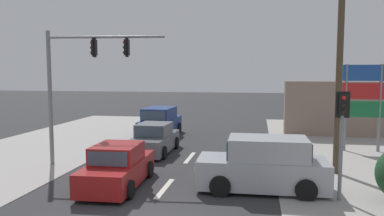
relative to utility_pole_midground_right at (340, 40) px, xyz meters
name	(u,v)px	position (x,y,z in m)	size (l,w,h in m)	color
lane_dash_mid	(165,188)	(-6.47, -3.18, -5.45)	(0.20, 2.40, 0.01)	silver
lane_dash_far	(190,158)	(-6.47, 1.82, -5.45)	(0.20, 2.40, 0.01)	silver
utility_pole_midground_right	(340,40)	(0.00, 0.00, 0.00)	(1.80, 0.26, 10.43)	#4C3D2B
traffic_signal_mast	(78,73)	(-11.09, -0.49, -1.31)	(5.27, 0.65, 6.00)	slate
pedestal_signal_right_kerb	(342,127)	(-0.55, -3.46, -3.04)	(0.44, 0.29, 3.56)	slate
shopping_plaza_sign	(363,95)	(2.20, 4.86, -2.47)	(2.10, 0.16, 4.60)	slate
shopfront_wall_far	(380,109)	(4.53, 9.82, -3.66)	(12.00, 1.00, 3.60)	gray
sedan_oncoming_near	(118,167)	(-8.22, -3.22, -4.75)	(2.01, 4.30, 1.56)	maroon
suv_receding_far	(264,166)	(-2.97, -2.77, -4.57)	(4.57, 2.13, 1.90)	#A3A8AD
sedan_kerbside_parked	(154,140)	(-8.47, 2.57, -4.75)	(1.93, 4.26, 1.56)	slate
suv_oncoming_mid	(160,123)	(-9.54, 7.73, -4.57)	(2.13, 4.57, 1.90)	navy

